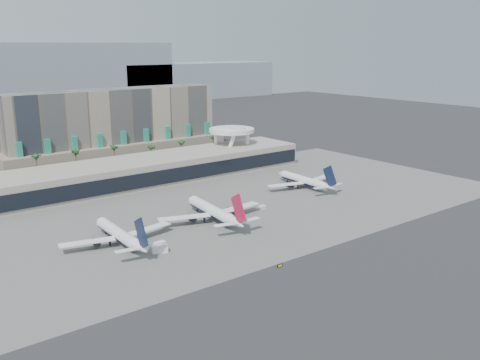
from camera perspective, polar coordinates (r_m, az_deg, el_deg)
ground at (r=192.67m, az=6.91°, el=-6.43°), size 900.00×900.00×0.00m
apron_pad at (r=232.64m, az=-2.65°, el=-2.68°), size 260.00×130.00×0.06m
mountain_ridge at (r=618.27m, az=-23.55°, el=9.56°), size 680.00×60.00×70.00m
hotel at (r=335.48m, az=-13.18°, el=5.14°), size 140.00×30.00×42.00m
terminal at (r=276.16m, az=-9.26°, el=1.25°), size 170.00×32.50×14.50m
saucer_structure at (r=308.25m, az=-0.90°, el=5.04°), size 26.00×26.00×21.89m
palm_row at (r=309.09m, az=-11.31°, el=3.29°), size 157.80×2.80×13.10m
airliner_left at (r=191.18m, az=-12.75°, el=-5.67°), size 41.44×42.68×14.73m
airliner_centre at (r=210.89m, az=-2.88°, el=-3.34°), size 44.61×46.14×15.95m
airliner_right at (r=261.63m, az=6.86°, el=-0.04°), size 40.28×41.52×14.33m
service_vehicle_a at (r=182.15m, az=-8.56°, el=-7.30°), size 5.72×4.10×2.53m
service_vehicle_b at (r=227.01m, az=2.39°, el=-2.91°), size 3.22×2.11×1.55m
taxiway_sign at (r=169.92m, az=4.26°, el=-9.09°), size 2.07×0.37×0.94m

